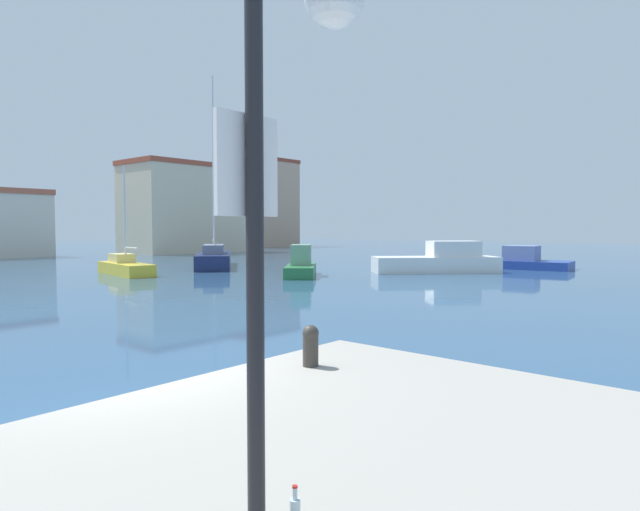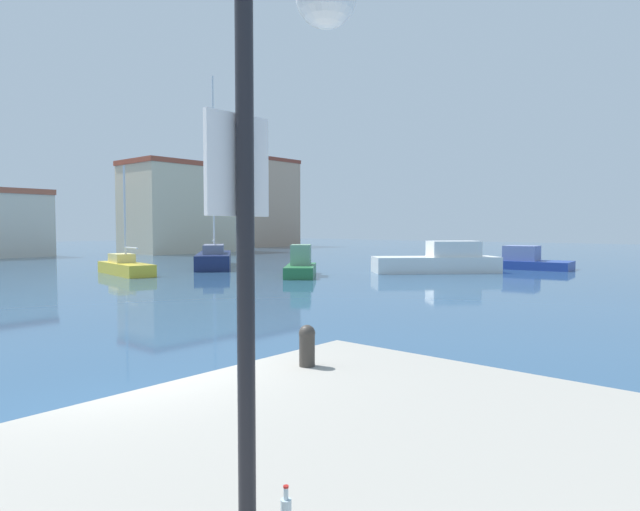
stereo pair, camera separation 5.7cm
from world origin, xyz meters
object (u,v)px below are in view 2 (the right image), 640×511
(motorboat_white_inner_mooring, at_px, (440,261))
(motorboat_green_behind_lamppost, at_px, (301,266))
(sailboat_navy_center_channel, at_px, (214,258))
(sailboat_yellow_near_pier, at_px, (125,267))
(motorboat_blue_mid_harbor, at_px, (511,261))
(lamppost, at_px, (243,6))
(mooring_bollard, at_px, (307,344))

(motorboat_white_inner_mooring, distance_m, motorboat_green_behind_lamppost, 8.67)
(sailboat_navy_center_channel, bearing_deg, sailboat_yellow_near_pier, -173.97)
(motorboat_blue_mid_harbor, bearing_deg, sailboat_yellow_near_pier, 142.52)
(lamppost, distance_m, motorboat_green_behind_lamppost, 27.73)
(motorboat_blue_mid_harbor, bearing_deg, motorboat_green_behind_lamppost, 154.19)
(lamppost, bearing_deg, mooring_bollard, 37.34)
(motorboat_white_inner_mooring, relative_size, motorboat_green_behind_lamppost, 1.54)
(lamppost, height_order, motorboat_blue_mid_harbor, lamppost)
(lamppost, bearing_deg, motorboat_blue_mid_harbor, 19.45)
(motorboat_blue_mid_harbor, xyz_separation_m, motorboat_green_behind_lamppost, (-13.55, 6.55, 0.13))
(sailboat_yellow_near_pier, bearing_deg, motorboat_white_inner_mooring, -44.63)
(motorboat_blue_mid_harbor, xyz_separation_m, motorboat_white_inner_mooring, (-6.25, 1.88, 0.25))
(lamppost, relative_size, motorboat_green_behind_lamppost, 0.99)
(motorboat_white_inner_mooring, relative_size, sailboat_navy_center_channel, 0.54)
(motorboat_white_inner_mooring, bearing_deg, sailboat_navy_center_channel, 114.21)
(motorboat_blue_mid_harbor, height_order, motorboat_green_behind_lamppost, motorboat_green_behind_lamppost)
(motorboat_white_inner_mooring, bearing_deg, mooring_bollard, -154.94)
(sailboat_yellow_near_pier, height_order, motorboat_blue_mid_harbor, sailboat_yellow_near_pier)
(mooring_bollard, xyz_separation_m, motorboat_white_inner_mooring, (24.54, 11.48, -0.54))
(lamppost, height_order, sailboat_navy_center_channel, sailboat_navy_center_channel)
(sailboat_navy_center_channel, bearing_deg, lamppost, -127.84)
(sailboat_navy_center_channel, bearing_deg, motorboat_green_behind_lamppost, -96.91)
(motorboat_white_inner_mooring, height_order, sailboat_navy_center_channel, sailboat_navy_center_channel)
(motorboat_green_behind_lamppost, bearing_deg, motorboat_blue_mid_harbor, -25.81)
(mooring_bollard, bearing_deg, lamppost, -142.66)
(mooring_bollard, bearing_deg, motorboat_white_inner_mooring, 25.06)
(motorboat_white_inner_mooring, xyz_separation_m, sailboat_navy_center_channel, (-6.19, 13.78, -0.07))
(motorboat_blue_mid_harbor, bearing_deg, lamppost, -160.55)
(mooring_bollard, distance_m, sailboat_navy_center_channel, 31.22)
(motorboat_white_inner_mooring, bearing_deg, sailboat_yellow_near_pier, 135.37)
(lamppost, height_order, mooring_bollard, lamppost)
(mooring_bollard, height_order, motorboat_blue_mid_harbor, motorboat_blue_mid_harbor)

